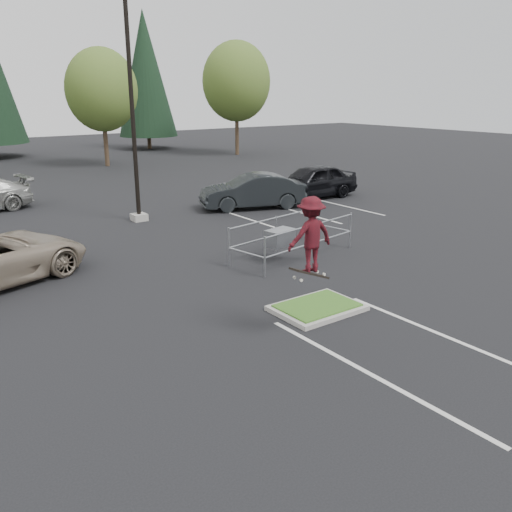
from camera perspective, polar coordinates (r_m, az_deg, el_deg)
ground at (r=14.08m, az=6.45°, el=-5.70°), size 120.00×120.00×0.00m
grass_median at (r=14.05m, az=6.46°, el=-5.41°), size 2.20×1.60×0.16m
stall_lines at (r=18.08m, az=-9.74°, el=-0.62°), size 22.62×17.60×0.01m
light_pole at (r=23.47m, az=-12.89°, el=14.55°), size 0.70×0.60×10.12m
decid_c at (r=42.05m, az=-15.95°, el=16.22°), size 5.12×5.12×8.38m
decid_d at (r=48.05m, az=-2.10°, el=17.65°), size 5.76×5.76×9.43m
conif_c at (r=54.10m, az=-11.56°, el=18.26°), size 5.50×5.50×12.50m
cart_corral at (r=17.87m, az=2.87°, el=2.07°), size 4.73×2.38×1.28m
skateboarder at (r=11.84m, az=5.77°, el=2.19°), size 1.14×0.73×1.95m
car_r_charc at (r=25.94m, az=-0.37°, el=6.84°), size 5.22×3.31×1.63m
car_r_black at (r=28.59m, az=5.91°, el=7.81°), size 5.14×2.19×1.73m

